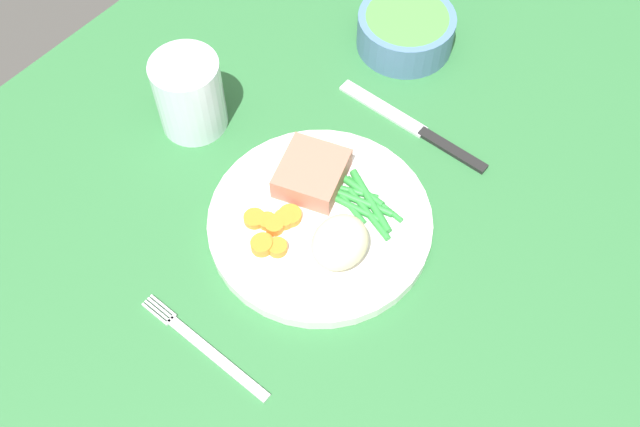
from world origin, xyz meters
TOP-DOWN VIEW (x-y plane):
  - dining_table at (0.00, 0.00)cm, footprint 120.00×90.00cm
  - dinner_plate at (2.74, 1.73)cm, footprint 24.15×24.15cm
  - meat_portion at (5.99, 5.54)cm, footprint 9.11×8.73cm
  - mashed_potatoes at (0.56, -2.61)cm, footprint 6.36×5.46cm
  - carrot_slices at (-1.84, 4.54)cm, footprint 7.07×6.44cm
  - green_beans at (7.12, -0.47)cm, footprint 5.21×10.11cm
  - fork at (-15.33, 1.48)cm, footprint 1.44×16.60cm
  - knife at (20.27, 1.45)cm, footprint 1.70×20.50cm
  - water_glass at (4.71, 22.48)cm, footprint 7.84×7.84cm
  - salad_bowl at (30.69, 10.57)cm, footprint 12.19×12.19cm

SIDE VIEW (x-z plane):
  - dining_table at x=0.00cm, z-range 0.00..2.00cm
  - knife at x=20.27cm, z-range 1.88..2.52cm
  - fork at x=-15.33cm, z-range 2.00..2.40cm
  - dinner_plate at x=2.74cm, z-range 2.00..3.60cm
  - green_beans at x=7.12cm, z-range 3.54..4.42cm
  - carrot_slices at x=-1.84cm, z-range 3.49..4.71cm
  - salad_bowl at x=30.69cm, z-range 2.30..7.01cm
  - meat_portion at x=5.99cm, z-range 3.60..6.39cm
  - water_glass at x=4.71cm, z-range 1.27..10.84cm
  - mashed_potatoes at x=0.56cm, z-range 3.60..8.75cm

